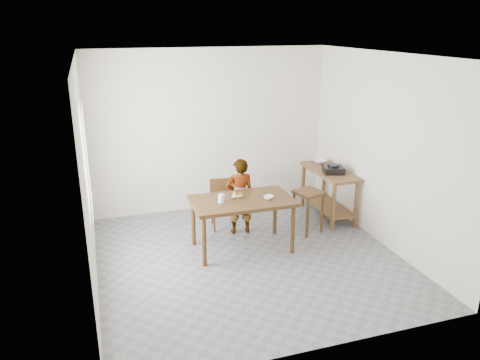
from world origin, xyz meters
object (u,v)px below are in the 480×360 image
object	(u,v)px
dining_table	(242,224)
child	(240,196)
stool	(308,211)
prep_counter	(328,193)
dining_chair	(223,205)

from	to	relation	value
dining_table	child	bearing A→B (deg)	75.66
stool	dining_table	bearing A→B (deg)	-168.05
prep_counter	child	size ratio (longest dim) A/B	1.02
dining_table	prep_counter	xyz separation A→B (m)	(1.72, 0.70, 0.03)
stool	dining_chair	bearing A→B (deg)	155.90
prep_counter	stool	world-z (taller)	prep_counter
dining_table	child	distance (m)	0.59
dining_chair	stool	bearing A→B (deg)	-15.96
stool	child	bearing A→B (deg)	163.75
prep_counter	child	distance (m)	1.60
dining_table	prep_counter	distance (m)	1.86
prep_counter	stool	size ratio (longest dim) A/B	1.81
stool	prep_counter	bearing A→B (deg)	38.13
child	dining_chair	size ratio (longest dim) A/B	1.55
dining_chair	stool	distance (m)	1.31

